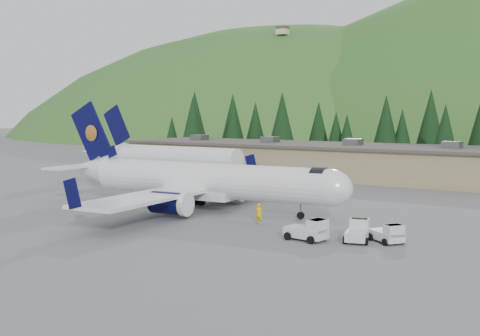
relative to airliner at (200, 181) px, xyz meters
name	(u,v)px	position (x,y,z in m)	size (l,w,h in m)	color
ground	(208,211)	(1.01, 0.08, -3.06)	(600.00, 600.00, 0.00)	#59595D
airliner	(200,181)	(0.00, 0.00, 0.00)	(34.57, 32.47, 11.47)	white
second_airliner	(164,156)	(-23.92, 22.08, 0.27)	(27.50, 11.00, 10.05)	white
baggage_tug_a	(309,231)	(16.44, -7.28, -2.25)	(3.60, 2.46, 1.81)	silver
baggage_tug_b	(388,234)	(22.01, -4.63, -2.35)	(3.26, 2.95, 1.58)	silver
baggage_tug_c	(358,232)	(19.73, -5.23, -2.30)	(2.52, 3.44, 1.68)	silver
terminal_building	(324,160)	(-4.00, 38.08, -0.43)	(71.00, 17.00, 6.10)	#8B7754
ramp_worker	(259,213)	(9.27, -3.27, -2.09)	(0.70, 0.46, 1.92)	#EDC403
tree_line	(369,126)	(-5.70, 61.98, 4.48)	(111.87, 18.64, 14.42)	black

